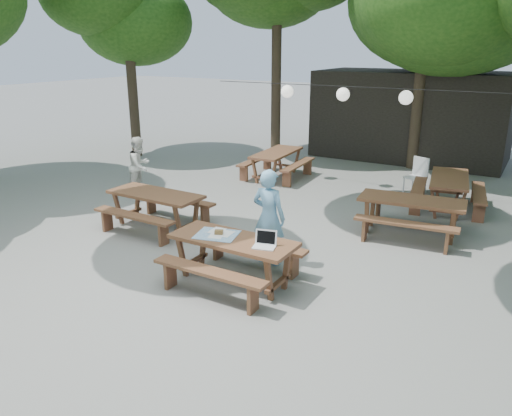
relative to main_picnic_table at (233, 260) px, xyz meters
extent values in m
plane|color=slate|center=(-0.54, 0.31, -0.39)|extent=(80.00, 80.00, 0.00)
cube|color=black|center=(-0.04, 10.81, 1.01)|extent=(6.00, 3.00, 2.80)
cube|color=brown|center=(0.00, 0.00, 0.33)|extent=(2.00, 0.80, 0.06)
cube|color=brown|center=(0.00, -0.65, 0.06)|extent=(1.90, 0.28, 0.05)
cube|color=brown|center=(0.00, 0.65, 0.06)|extent=(1.90, 0.28, 0.05)
cube|color=brown|center=(0.00, 0.00, -0.04)|extent=(1.70, 0.70, 0.69)
cube|color=brown|center=(-2.73, 1.28, 0.33)|extent=(2.01, 0.82, 0.06)
cube|color=brown|center=(-2.73, 0.63, 0.06)|extent=(1.90, 0.30, 0.05)
cube|color=brown|center=(-2.72, 1.93, 0.06)|extent=(1.90, 0.30, 0.05)
cube|color=brown|center=(-2.73, 1.28, -0.04)|extent=(1.71, 0.72, 0.69)
cube|color=brown|center=(1.87, 3.53, 0.33)|extent=(2.08, 1.01, 0.06)
cube|color=brown|center=(1.94, 2.88, 0.06)|extent=(1.92, 0.49, 0.05)
cube|color=brown|center=(1.80, 4.17, 0.06)|extent=(1.92, 0.49, 0.05)
cube|color=brown|center=(1.87, 3.53, -0.04)|extent=(1.77, 0.88, 0.69)
cube|color=brown|center=(-2.55, 6.13, 0.33)|extent=(0.92, 2.05, 0.06)
cube|color=brown|center=(-1.90, 6.17, 0.06)|extent=(0.40, 1.91, 0.05)
cube|color=brown|center=(-3.19, 6.09, 0.06)|extent=(0.40, 1.91, 0.05)
cube|color=brown|center=(-2.55, 6.13, -0.04)|extent=(0.81, 1.74, 0.69)
cube|color=brown|center=(2.18, 5.65, 0.33)|extent=(1.11, 2.10, 0.06)
cube|color=brown|center=(2.83, 5.75, 0.06)|extent=(0.58, 1.92, 0.05)
cube|color=brown|center=(1.54, 5.54, 0.06)|extent=(0.58, 1.92, 0.05)
cube|color=brown|center=(2.18, 5.65, -0.04)|extent=(0.97, 1.79, 0.69)
imported|color=#7AB7DF|center=(0.10, 0.95, 0.45)|extent=(0.62, 0.41, 1.67)
imported|color=white|center=(-4.72, 2.97, 0.34)|extent=(0.64, 0.78, 1.46)
cube|color=silver|center=(1.22, 6.58, 0.01)|extent=(0.57, 0.57, 0.04)
cube|color=silver|center=(1.28, 6.77, 0.27)|extent=(0.43, 0.19, 0.48)
cube|color=silver|center=(1.22, 6.58, -0.20)|extent=(0.54, 0.54, 0.38)
cube|color=white|center=(0.60, -0.07, 0.37)|extent=(0.38, 0.31, 0.02)
cube|color=white|center=(0.57, 0.04, 0.49)|extent=(0.33, 0.14, 0.23)
cube|color=black|center=(0.57, 0.03, 0.49)|extent=(0.28, 0.11, 0.19)
cube|color=teal|center=(-0.31, 0.00, 0.37)|extent=(0.77, 0.70, 0.01)
cube|color=white|center=(-0.29, -0.03, 0.37)|extent=(0.30, 0.35, 0.00)
cube|color=white|center=(-0.20, 0.09, 0.37)|extent=(0.24, 0.32, 0.00)
cube|color=white|center=(-0.39, 0.13, 0.38)|extent=(0.23, 0.31, 0.00)
cube|color=brown|center=(-0.28, 0.02, 0.41)|extent=(0.16, 0.14, 0.06)
cylinder|color=black|center=(-0.04, 6.31, 2.21)|extent=(9.00, 0.02, 0.02)
sphere|color=white|center=(-2.34, 6.31, 2.01)|extent=(0.34, 0.34, 0.34)
sphere|color=white|center=(-0.74, 6.31, 2.01)|extent=(0.34, 0.34, 0.34)
sphere|color=white|center=(0.86, 6.31, 2.01)|extent=(0.34, 0.34, 0.34)
cylinder|color=#2D2319|center=(-8.04, 6.31, 1.76)|extent=(0.32, 0.32, 4.29)
ellipsoid|color=#1C4913|center=(-8.04, 6.31, 4.20)|extent=(4.19, 4.19, 3.14)
cylinder|color=#2D2319|center=(-4.04, 8.81, 2.31)|extent=(0.32, 0.32, 5.39)
cylinder|color=#2D2319|center=(0.46, 9.31, 1.89)|extent=(0.32, 0.32, 4.55)
camera|label=1|loc=(3.98, -6.02, 3.23)|focal=35.00mm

